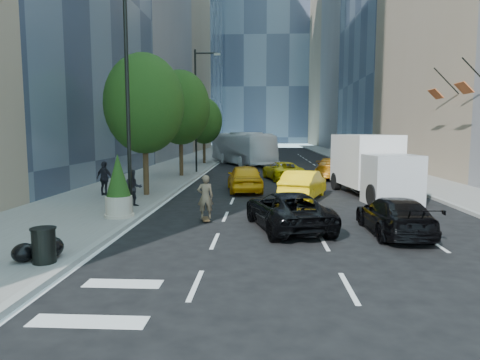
# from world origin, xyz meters

# --- Properties ---
(ground) EXTENTS (160.00, 160.00, 0.00)m
(ground) POSITION_xyz_m (0.00, 0.00, 0.00)
(ground) COLOR black
(ground) RESTS_ON ground
(sidewalk_left) EXTENTS (6.00, 120.00, 0.15)m
(sidewalk_left) POSITION_xyz_m (-9.00, 30.00, 0.07)
(sidewalk_left) COLOR slate
(sidewalk_left) RESTS_ON ground
(sidewalk_right) EXTENTS (4.00, 120.00, 0.15)m
(sidewalk_right) POSITION_xyz_m (10.00, 30.00, 0.07)
(sidewalk_right) COLOR slate
(sidewalk_right) RESTS_ON ground
(tower_left_end) EXTENTS (20.00, 28.00, 60.00)m
(tower_left_end) POSITION_xyz_m (-22.00, 92.00, 30.00)
(tower_left_end) COLOR #333C4F
(tower_left_end) RESTS_ON ground
(tower_right_far) EXTENTS (20.00, 24.00, 50.00)m
(tower_right_far) POSITION_xyz_m (22.00, 98.00, 25.00)
(tower_right_far) COLOR gray
(tower_right_far) RESTS_ON ground
(lamp_near) EXTENTS (2.13, 0.22, 10.00)m
(lamp_near) POSITION_xyz_m (-6.32, 4.00, 5.81)
(lamp_near) COLOR black
(lamp_near) RESTS_ON sidewalk_left
(lamp_far) EXTENTS (2.13, 0.22, 10.00)m
(lamp_far) POSITION_xyz_m (-6.32, 22.00, 5.81)
(lamp_far) COLOR black
(lamp_far) RESTS_ON sidewalk_left
(tree_near) EXTENTS (4.20, 4.20, 7.46)m
(tree_near) POSITION_xyz_m (-7.20, 9.00, 4.97)
(tree_near) COLOR #302212
(tree_near) RESTS_ON sidewalk_left
(tree_mid) EXTENTS (4.50, 4.50, 7.99)m
(tree_mid) POSITION_xyz_m (-7.20, 19.00, 5.32)
(tree_mid) COLOR #302212
(tree_mid) RESTS_ON sidewalk_left
(tree_far) EXTENTS (3.90, 3.90, 6.92)m
(tree_far) POSITION_xyz_m (-7.20, 32.00, 4.62)
(tree_far) COLOR #302212
(tree_far) RESTS_ON sidewalk_left
(traffic_signal) EXTENTS (2.48, 0.53, 5.20)m
(traffic_signal) POSITION_xyz_m (-6.40, 40.00, 4.23)
(traffic_signal) COLOR black
(traffic_signal) RESTS_ON sidewalk_left
(skateboarder) EXTENTS (0.71, 0.54, 1.73)m
(skateboarder) POSITION_xyz_m (-3.20, 3.00, 0.86)
(skateboarder) COLOR brown
(skateboarder) RESTS_ON ground
(black_sedan_lincoln) EXTENTS (3.40, 5.33, 1.37)m
(black_sedan_lincoln) POSITION_xyz_m (-0.07, 1.87, 0.68)
(black_sedan_lincoln) COLOR black
(black_sedan_lincoln) RESTS_ON ground
(black_sedan_mercedes) EXTENTS (1.86, 4.51, 1.30)m
(black_sedan_mercedes) POSITION_xyz_m (3.57, 1.22, 0.65)
(black_sedan_mercedes) COLOR black
(black_sedan_mercedes) RESTS_ON ground
(taxi_a) EXTENTS (2.45, 4.94, 1.62)m
(taxi_a) POSITION_xyz_m (-2.00, 11.50, 0.81)
(taxi_a) COLOR orange
(taxi_a) RESTS_ON ground
(taxi_b) EXTENTS (2.96, 4.87, 1.51)m
(taxi_b) POSITION_xyz_m (1.20, 9.00, 0.76)
(taxi_b) COLOR yellow
(taxi_b) RESTS_ON ground
(taxi_c) EXTENTS (3.24, 5.16, 1.33)m
(taxi_c) POSITION_xyz_m (0.50, 17.82, 0.66)
(taxi_c) COLOR #DBBE0B
(taxi_c) RESTS_ON ground
(taxi_d) EXTENTS (3.29, 5.77, 1.58)m
(taxi_d) POSITION_xyz_m (4.20, 18.68, 0.79)
(taxi_d) COLOR orange
(taxi_d) RESTS_ON ground
(city_bus) EXTENTS (7.56, 12.46, 3.44)m
(city_bus) POSITION_xyz_m (-3.20, 32.16, 1.72)
(city_bus) COLOR white
(city_bus) RESTS_ON ground
(box_truck) EXTENTS (3.49, 7.27, 3.34)m
(box_truck) POSITION_xyz_m (4.95, 10.06, 1.70)
(box_truck) COLOR #B9B9B9
(box_truck) RESTS_ON ground
(pedestrian_a) EXTENTS (1.02, 0.95, 1.67)m
(pedestrian_a) POSITION_xyz_m (-6.80, 5.38, 0.98)
(pedestrian_a) COLOR black
(pedestrian_a) RESTS_ON sidewalk_left
(pedestrian_b) EXTENTS (1.15, 0.82, 1.81)m
(pedestrian_b) POSITION_xyz_m (-9.30, 8.57, 1.05)
(pedestrian_b) COLOR black
(pedestrian_b) RESTS_ON sidewalk_left
(trash_can) EXTENTS (0.59, 0.59, 0.88)m
(trash_can) POSITION_xyz_m (-6.60, -2.99, 0.59)
(trash_can) COLOR black
(trash_can) RESTS_ON sidewalk_left
(planter_shrub) EXTENTS (1.05, 1.05, 2.51)m
(planter_shrub) POSITION_xyz_m (-6.66, 3.00, 1.35)
(planter_shrub) COLOR #B7AC98
(planter_shrub) RESTS_ON sidewalk_left
(garbage_bags) EXTENTS (1.14, 1.10, 0.56)m
(garbage_bags) POSITION_xyz_m (-6.87, -2.70, 0.42)
(garbage_bags) COLOR black
(garbage_bags) RESTS_ON sidewalk_left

